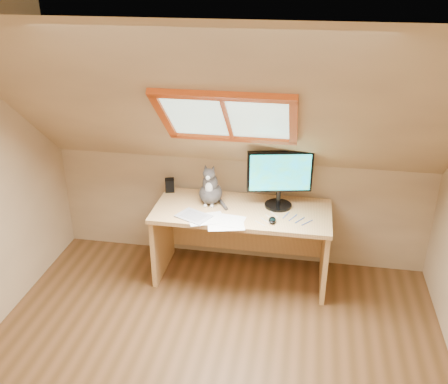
# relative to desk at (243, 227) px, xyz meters

# --- Properties ---
(room_shell) EXTENTS (3.52, 3.52, 2.41)m
(room_shell) POSITION_rel_desk_xyz_m (-0.07, -1.54, 0.95)
(room_shell) COLOR tan
(room_shell) RESTS_ON ground
(desk) EXTENTS (1.53, 0.67, 0.70)m
(desk) POSITION_rel_desk_xyz_m (0.00, 0.00, 0.00)
(desk) COLOR #E2AE6B
(desk) RESTS_ON ground
(monitor) EXTENTS (0.56, 0.24, 0.52)m
(monitor) POSITION_rel_desk_xyz_m (0.30, 0.04, 0.51)
(monitor) COLOR black
(monitor) RESTS_ON desk
(cat) EXTENTS (0.21, 0.25, 0.38)m
(cat) POSITION_rel_desk_xyz_m (-0.29, 0.01, 0.35)
(cat) COLOR #4B4542
(cat) RESTS_ON desk
(desk_speaker) EXTENTS (0.10, 0.10, 0.12)m
(desk_speaker) POSITION_rel_desk_xyz_m (-0.72, 0.18, 0.28)
(desk_speaker) COLOR black
(desk_speaker) RESTS_ON desk
(graphics_tablet) EXTENTS (0.33, 0.30, 0.01)m
(graphics_tablet) POSITION_rel_desk_xyz_m (-0.38, -0.28, 0.22)
(graphics_tablet) COLOR #B2B2B7
(graphics_tablet) RESTS_ON desk
(mouse) EXTENTS (0.07, 0.12, 0.04)m
(mouse) POSITION_rel_desk_xyz_m (0.28, -0.25, 0.24)
(mouse) COLOR black
(mouse) RESTS_ON desk
(papers) EXTENTS (0.35, 0.30, 0.01)m
(papers) POSITION_rel_desk_xyz_m (-0.19, -0.33, 0.22)
(papers) COLOR white
(papers) RESTS_ON desk
(cables) EXTENTS (0.51, 0.26, 0.01)m
(cables) POSITION_rel_desk_xyz_m (0.38, -0.19, 0.22)
(cables) COLOR silver
(cables) RESTS_ON desk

